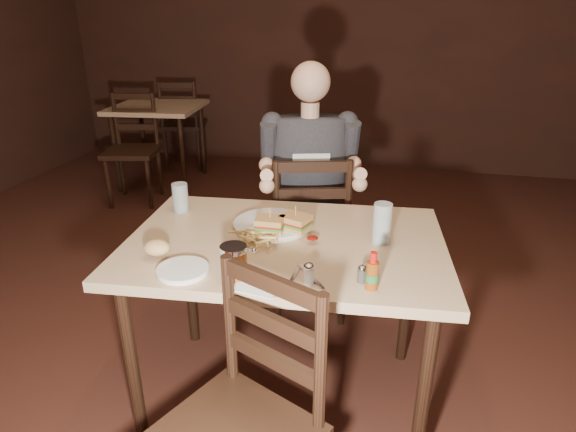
% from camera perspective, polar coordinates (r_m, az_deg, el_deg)
% --- Properties ---
extents(room_shell, '(7.00, 7.00, 7.00)m').
position_cam_1_polar(room_shell, '(1.84, -7.53, 17.06)').
color(room_shell, black).
rests_on(room_shell, ground).
extents(main_table, '(1.29, 0.91, 0.77)m').
position_cam_1_polar(main_table, '(1.91, -0.33, -4.99)').
color(main_table, tan).
rests_on(main_table, ground).
extents(bg_table, '(0.88, 0.88, 0.77)m').
position_cam_1_polar(bg_table, '(4.86, -15.13, 11.54)').
color(bg_table, tan).
rests_on(bg_table, ground).
extents(chair_far, '(0.55, 0.57, 0.94)m').
position_cam_1_polar(chair_far, '(2.63, 2.36, -2.06)').
color(chair_far, black).
rests_on(chair_far, ground).
extents(bg_chair_far, '(0.52, 0.55, 0.94)m').
position_cam_1_polar(bg_chair_far, '(5.39, -12.24, 10.58)').
color(bg_chair_far, black).
rests_on(bg_chair_far, ground).
extents(bg_chair_near, '(0.52, 0.55, 0.94)m').
position_cam_1_polar(bg_chair_near, '(4.44, -18.05, 7.33)').
color(bg_chair_near, black).
rests_on(bg_chair_near, ground).
extents(diner, '(0.60, 0.52, 0.89)m').
position_cam_1_polar(diner, '(2.43, 2.63, 7.34)').
color(diner, '#323137').
rests_on(diner, chair_far).
extents(dinner_plate, '(0.33, 0.33, 0.02)m').
position_cam_1_polar(dinner_plate, '(1.97, -1.97, -1.11)').
color(dinner_plate, white).
rests_on(dinner_plate, main_table).
extents(sandwich_left, '(0.13, 0.12, 0.10)m').
position_cam_1_polar(sandwich_left, '(1.90, 0.91, -0.25)').
color(sandwich_left, tan).
rests_on(sandwich_left, dinner_plate).
extents(sandwich_right, '(0.11, 0.09, 0.10)m').
position_cam_1_polar(sandwich_right, '(1.88, -2.14, -0.54)').
color(sandwich_right, tan).
rests_on(sandwich_right, dinner_plate).
extents(fries_pile, '(0.24, 0.18, 0.04)m').
position_cam_1_polar(fries_pile, '(1.82, -3.99, -2.44)').
color(fries_pile, tan).
rests_on(fries_pile, dinner_plate).
extents(ketchup_dollop, '(0.05, 0.05, 0.01)m').
position_cam_1_polar(ketchup_dollop, '(1.83, 2.91, -2.61)').
color(ketchup_dollop, maroon).
rests_on(ketchup_dollop, dinner_plate).
extents(glass_left, '(0.07, 0.07, 0.13)m').
position_cam_1_polar(glass_left, '(2.17, -12.63, 2.15)').
color(glass_left, silver).
rests_on(glass_left, main_table).
extents(glass_right, '(0.08, 0.08, 0.16)m').
position_cam_1_polar(glass_right, '(1.85, 11.08, -0.86)').
color(glass_right, silver).
rests_on(glass_right, main_table).
extents(hot_sauce, '(0.04, 0.04, 0.13)m').
position_cam_1_polar(hot_sauce, '(1.55, 9.98, -6.42)').
color(hot_sauce, '#7A360E').
rests_on(hot_sauce, main_table).
extents(salt_shaker, '(0.04, 0.04, 0.07)m').
position_cam_1_polar(salt_shaker, '(1.57, 2.47, -6.85)').
color(salt_shaker, white).
rests_on(salt_shaker, main_table).
extents(pepper_shaker, '(0.03, 0.03, 0.06)m').
position_cam_1_polar(pepper_shaker, '(1.60, 8.76, -6.86)').
color(pepper_shaker, '#38332D').
rests_on(pepper_shaker, main_table).
extents(syrup_dispenser, '(0.10, 0.10, 0.11)m').
position_cam_1_polar(syrup_dispenser, '(1.60, -6.42, -5.39)').
color(syrup_dispenser, '#7A360E').
rests_on(syrup_dispenser, main_table).
extents(napkin, '(0.16, 0.15, 0.00)m').
position_cam_1_polar(napkin, '(1.58, -3.55, -8.06)').
color(napkin, white).
rests_on(napkin, main_table).
extents(knife, '(0.12, 0.16, 0.00)m').
position_cam_1_polar(knife, '(1.62, 2.64, -7.07)').
color(knife, silver).
rests_on(knife, napkin).
extents(fork, '(0.02, 0.16, 0.00)m').
position_cam_1_polar(fork, '(1.60, 0.53, -7.46)').
color(fork, silver).
rests_on(fork, napkin).
extents(side_plate, '(0.19, 0.19, 0.01)m').
position_cam_1_polar(side_plate, '(1.68, -12.35, -6.39)').
color(side_plate, white).
rests_on(side_plate, main_table).
extents(bread_roll, '(0.10, 0.09, 0.06)m').
position_cam_1_polar(bread_roll, '(1.78, -15.28, -3.62)').
color(bread_roll, tan).
rests_on(bread_roll, side_plate).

